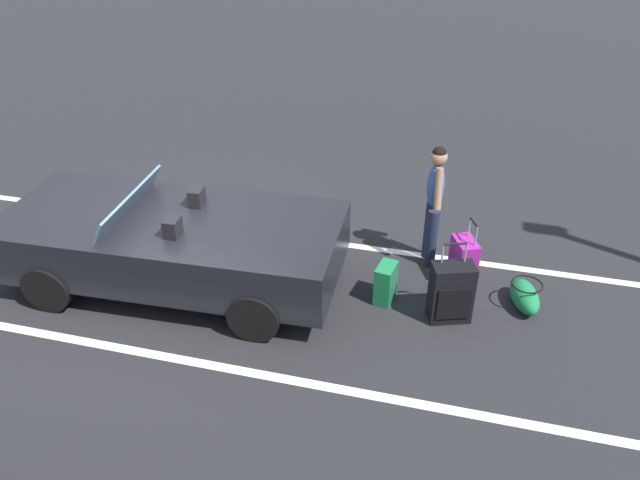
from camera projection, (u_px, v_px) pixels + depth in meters
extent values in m
plane|color=black|center=(179.00, 281.00, 8.04)|extent=(80.00, 80.00, 0.00)
cube|color=silver|center=(220.00, 228.00, 9.16)|extent=(18.00, 0.12, 0.01)
cube|color=silver|center=(128.00, 350.00, 6.95)|extent=(18.00, 0.12, 0.01)
cube|color=black|center=(173.00, 241.00, 7.71)|extent=(4.17, 1.93, 0.64)
cube|color=black|center=(69.00, 235.00, 8.02)|extent=(1.38, 1.72, 0.38)
cube|color=slate|center=(129.00, 203.00, 7.55)|extent=(0.24, 1.55, 0.31)
cube|color=black|center=(173.00, 228.00, 7.14)|extent=(0.17, 0.23, 0.22)
cube|color=black|center=(197.00, 197.00, 7.75)|extent=(0.17, 0.23, 0.22)
cylinder|color=black|center=(49.00, 287.00, 7.43)|extent=(0.61, 0.24, 0.60)
cylinder|color=black|center=(114.00, 219.00, 8.77)|extent=(0.61, 0.24, 0.60)
cylinder|color=black|center=(255.00, 316.00, 6.98)|extent=(0.61, 0.24, 0.60)
cylinder|color=black|center=(291.00, 240.00, 8.32)|extent=(0.61, 0.24, 0.60)
cube|color=black|center=(451.00, 292.00, 7.23)|extent=(0.55, 0.42, 0.74)
cube|color=black|center=(454.00, 304.00, 7.13)|extent=(0.37, 0.14, 0.41)
cylinder|color=gray|center=(466.00, 253.00, 7.04)|extent=(0.03, 0.03, 0.24)
cylinder|color=gray|center=(443.00, 254.00, 7.02)|extent=(0.03, 0.03, 0.24)
cylinder|color=black|center=(455.00, 244.00, 6.97)|extent=(0.26, 0.11, 0.03)
sphere|color=black|center=(459.00, 310.00, 7.52)|extent=(0.04, 0.04, 0.04)
sphere|color=black|center=(432.00, 311.00, 7.49)|extent=(0.04, 0.04, 0.04)
cube|color=#991E8C|center=(463.00, 262.00, 7.87)|extent=(0.38, 0.46, 0.62)
cylinder|color=gray|center=(476.00, 236.00, 7.55)|extent=(0.03, 0.03, 0.25)
cylinder|color=gray|center=(469.00, 227.00, 7.74)|extent=(0.03, 0.03, 0.25)
cylinder|color=black|center=(474.00, 222.00, 7.58)|extent=(0.12, 0.21, 0.03)
sphere|color=black|center=(471.00, 286.00, 7.92)|extent=(0.04, 0.04, 0.04)
sphere|color=black|center=(463.00, 274.00, 8.15)|extent=(0.04, 0.04, 0.04)
cube|color=#19723F|center=(386.00, 283.00, 7.58)|extent=(0.25, 0.37, 0.50)
sphere|color=black|center=(382.00, 291.00, 7.83)|extent=(0.04, 0.04, 0.04)
sphere|color=black|center=(376.00, 302.00, 7.64)|extent=(0.04, 0.04, 0.04)
ellipsoid|color=#19723F|center=(524.00, 296.00, 7.53)|extent=(0.47, 0.70, 0.30)
torus|color=black|center=(527.00, 284.00, 7.43)|extent=(0.46, 0.46, 0.02)
cylinder|color=#1E2338|center=(431.00, 238.00, 8.15)|extent=(0.18, 0.18, 0.82)
cylinder|color=#1E2338|center=(429.00, 230.00, 8.32)|extent=(0.18, 0.18, 0.82)
ellipsoid|color=#334C8C|center=(436.00, 186.00, 7.85)|extent=(0.29, 0.36, 0.60)
sphere|color=#A37556|center=(439.00, 157.00, 7.64)|extent=(0.21, 0.21, 0.21)
sphere|color=black|center=(439.00, 153.00, 7.62)|extent=(0.18, 0.18, 0.18)
cylinder|color=#A37556|center=(439.00, 189.00, 7.65)|extent=(0.13, 0.21, 0.53)
cylinder|color=#A37556|center=(434.00, 174.00, 7.99)|extent=(0.13, 0.21, 0.53)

